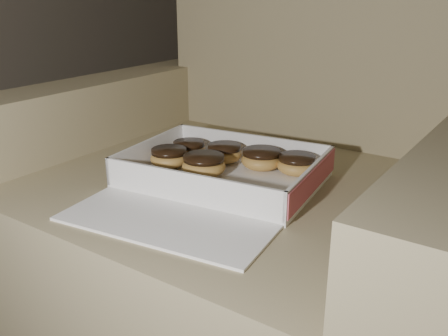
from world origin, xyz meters
TOP-DOWN VIEW (x-y plane):
  - armchair at (-0.59, 0.40)m, footprint 0.96×0.81m
  - bakery_box at (-0.59, 0.26)m, footprint 0.40×0.46m
  - donut_a at (-0.73, 0.35)m, footprint 0.07×0.07m
  - donut_b at (-0.49, 0.39)m, footprint 0.08×0.08m
  - donut_c at (-0.56, 0.38)m, footprint 0.08×0.08m
  - donut_d at (-0.72, 0.28)m, footprint 0.08×0.08m
  - donut_e at (-0.63, 0.28)m, footprint 0.09×0.09m
  - donut_f at (-0.65, 0.37)m, footprint 0.07×0.07m
  - crumb_a at (-0.76, 0.26)m, footprint 0.01×0.01m
  - crumb_b at (-0.51, 0.28)m, footprint 0.01×0.01m
  - crumb_c at (-0.58, 0.28)m, footprint 0.01×0.01m
  - crumb_d at (-0.44, 0.23)m, footprint 0.01×0.01m
  - crumb_e at (-0.74, 0.23)m, footprint 0.01×0.01m

SIDE VIEW (x-z plane):
  - armchair at x=-0.59m, z-range -0.19..0.82m
  - crumb_a at x=-0.76m, z-range 0.46..0.46m
  - crumb_b at x=-0.51m, z-range 0.46..0.46m
  - crumb_c at x=-0.58m, z-range 0.46..0.46m
  - crumb_d at x=-0.44m, z-range 0.46..0.46m
  - crumb_e at x=-0.74m, z-range 0.46..0.46m
  - bakery_box at x=-0.59m, z-range 0.43..0.49m
  - donut_a at x=-0.73m, z-range 0.46..0.49m
  - donut_f at x=-0.65m, z-range 0.46..0.50m
  - donut_d at x=-0.72m, z-range 0.46..0.50m
  - donut_b at x=-0.49m, z-range 0.46..0.50m
  - donut_c at x=-0.56m, z-range 0.46..0.50m
  - donut_e at x=-0.63m, z-range 0.46..0.50m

